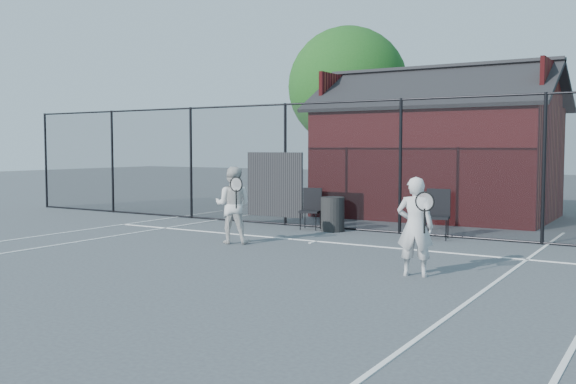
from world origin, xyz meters
The scene contains 10 objects.
ground centered at (0.00, 0.00, 0.00)m, with size 80.00×80.00×0.00m, color #43474D.
court_lines centered at (0.00, -1.32, 0.01)m, with size 11.02×18.00×0.01m.
fence centered at (-0.30, 5.00, 1.45)m, with size 22.04×3.00×3.00m.
clubhouse centered at (0.50, 9.00, 1.61)m, with size 6.50×4.36×4.19m.
tree_left centered at (-4.50, 13.50, 4.19)m, with size 4.48×4.48×6.44m.
player_front centered at (2.96, 0.69, 0.75)m, with size 0.70×0.55×1.49m.
player_back centered at (-1.33, 1.93, 0.77)m, with size 0.91×0.80×1.54m.
chair_left centered at (-1.06, 4.60, 0.47)m, with size 0.45×0.47×0.94m, color black.
chair_right centered at (1.99, 4.60, 0.51)m, with size 0.49×0.51×1.02m, color black.
waste_bin centered at (-0.47, 4.60, 0.39)m, with size 0.54×0.54×0.79m, color #252525.
Camera 1 is at (6.31, -8.39, 1.92)m, focal length 40.00 mm.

